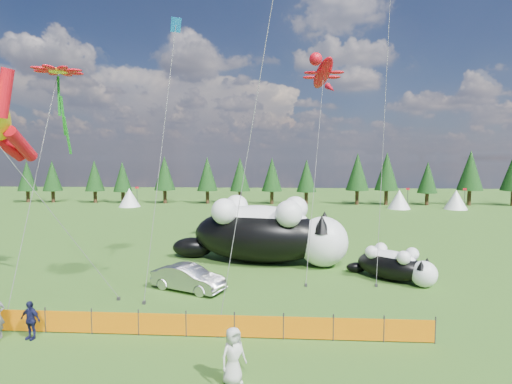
% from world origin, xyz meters
% --- Properties ---
extents(ground, '(160.00, 160.00, 0.00)m').
position_xyz_m(ground, '(0.00, 0.00, 0.00)').
color(ground, '#16380A').
rests_on(ground, ground).
extents(safety_fence, '(22.06, 0.06, 1.10)m').
position_xyz_m(safety_fence, '(0.00, -3.00, 0.50)').
color(safety_fence, '#262626').
rests_on(safety_fence, ground).
extents(tree_line, '(90.00, 4.00, 8.00)m').
position_xyz_m(tree_line, '(0.00, 45.00, 4.00)').
color(tree_line, black).
rests_on(tree_line, ground).
extents(festival_tents, '(50.00, 3.20, 2.80)m').
position_xyz_m(festival_tents, '(11.00, 40.00, 1.40)').
color(festival_tents, white).
rests_on(festival_tents, ground).
extents(cat_large, '(12.68, 6.21, 4.61)m').
position_xyz_m(cat_large, '(3.90, 8.96, 2.19)').
color(cat_large, black).
rests_on(cat_large, ground).
extents(cat_small, '(4.75, 4.22, 2.04)m').
position_xyz_m(cat_small, '(11.70, 5.24, 0.97)').
color(cat_small, black).
rests_on(cat_small, ground).
extents(car, '(4.50, 3.03, 1.40)m').
position_xyz_m(car, '(-0.25, 2.73, 0.70)').
color(car, '#ABABAF').
rests_on(car, ground).
extents(spectator_c, '(1.01, 0.67, 1.59)m').
position_xyz_m(spectator_c, '(-5.27, -3.60, 0.79)').
color(spectator_c, '#16173D').
rests_on(spectator_c, ground).
extents(spectator_e, '(1.08, 1.04, 1.87)m').
position_xyz_m(spectator_e, '(3.35, -6.27, 0.93)').
color(spectator_e, beige).
rests_on(spectator_e, ground).
extents(gecko_kite, '(4.14, 14.12, 17.66)m').
position_xyz_m(gecko_kite, '(8.20, 14.39, 14.14)').
color(gecko_kite, red).
rests_on(gecko_kite, ground).
extents(flower_kite, '(2.98, 6.64, 12.87)m').
position_xyz_m(flower_kite, '(-7.01, 2.26, 11.81)').
color(flower_kite, red).
rests_on(flower_kite, ground).
extents(diamond_kite_a, '(1.21, 5.37, 16.32)m').
position_xyz_m(diamond_kite_a, '(-1.44, 5.24, 14.66)').
color(diamond_kite_a, '#0C65B5').
rests_on(diamond_kite_a, ground).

